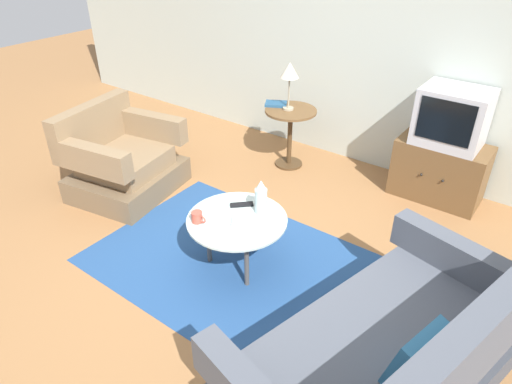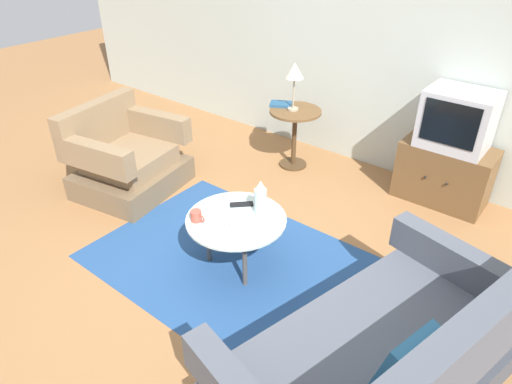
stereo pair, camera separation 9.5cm
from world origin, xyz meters
The scene contains 15 objects.
ground_plane centered at (0.00, 0.00, 0.00)m, with size 16.00×16.00×0.00m, color olive.
back_wall centered at (0.00, 2.36, 1.35)m, with size 9.00×0.12×2.70m, color #B2BCB2.
area_rug centered at (0.09, 0.10, 0.00)m, with size 2.29×1.56×0.00m, color navy.
armchair centered at (-1.53, 0.34, 0.30)m, with size 0.99×1.10×0.85m.
couch centered at (1.45, -0.30, 0.29)m, with size 1.36×1.94×0.87m.
coffee_table centered at (0.09, 0.10, 0.41)m, with size 0.75×0.75×0.45m.
side_table centered at (-0.50, 1.75, 0.46)m, with size 0.54×0.54×0.64m.
tv_stand centered at (1.00, 2.04, 0.28)m, with size 0.82×0.46×0.57m.
television centered at (1.00, 2.05, 0.83)m, with size 0.58×0.46×0.52m.
table_lamp centered at (-0.53, 1.74, 1.03)m, with size 0.19×0.19×0.49m.
vase centered at (0.18, 0.28, 0.58)m, with size 0.09×0.09×0.27m.
mug centered at (-0.11, -0.10, 0.49)m, with size 0.13×0.08×0.08m.
tv_remote_dark centered at (0.02, 0.26, 0.46)m, with size 0.16×0.16×0.02m.
tv_remote_silver centered at (0.10, 0.07, 0.46)m, with size 0.13×0.16×0.02m.
book centered at (-0.70, 1.77, 0.65)m, with size 0.27×0.25×0.03m.
Camera 1 is at (1.86, -2.04, 2.39)m, focal length 32.00 mm.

